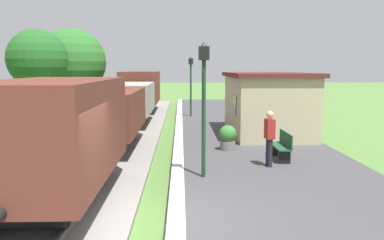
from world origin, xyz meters
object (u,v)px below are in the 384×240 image
bench_near_hut (282,145)px  tree_field_distant (73,62)px  lamp_post_far (191,75)px  tree_field_left (37,59)px  potted_planter (228,137)px  freight_train (120,104)px  lamp_post_near (204,84)px  person_waiting (269,136)px  station_hut (267,103)px

bench_near_hut → tree_field_distant: 19.89m
lamp_post_far → tree_field_left: bearing=-172.4°
bench_near_hut → potted_planter: bearing=135.6°
freight_train → lamp_post_near: size_ratio=7.03×
lamp_post_near → lamp_post_far: 13.85m
lamp_post_near → person_waiting: bearing=28.7°
bench_near_hut → person_waiting: bearing=-124.9°
lamp_post_far → tree_field_distant: 9.52m
person_waiting → lamp_post_far: 12.99m
tree_field_left → freight_train: bearing=-39.6°
potted_planter → tree_field_distant: 17.72m
bench_near_hut → tree_field_left: (-11.57, 10.62, 3.01)m
lamp_post_far → station_hut: bearing=-63.9°
bench_near_hut → person_waiting: person_waiting is taller
station_hut → tree_field_left: (-12.15, 5.51, 2.08)m
person_waiting → tree_field_distant: tree_field_distant is taller
person_waiting → tree_field_distant: 20.25m
station_hut → lamp_post_far: size_ratio=1.57×
lamp_post_near → tree_field_left: 15.49m
potted_planter → lamp_post_far: size_ratio=0.25×
station_hut → person_waiting: size_ratio=3.39×
freight_train → tree_field_distant: 11.38m
potted_planter → person_waiting: bearing=-68.5°
person_waiting → potted_planter: 2.71m
bench_near_hut → lamp_post_far: bearing=102.9°
freight_train → station_hut: bearing=-9.0°
person_waiting → lamp_post_far: bearing=-86.6°
person_waiting → tree_field_left: size_ratio=0.31×
tree_field_distant → person_waiting: bearing=-58.7°
bench_near_hut → lamp_post_far: (-2.70, 11.81, 2.08)m
person_waiting → potted_planter: bearing=-74.4°
person_waiting → potted_planter: person_waiting is taller
potted_planter → tree_field_left: 13.79m
station_hut → lamp_post_near: lamp_post_near is taller
person_waiting → tree_field_left: bearing=-52.4°
potted_planter → tree_field_left: tree_field_left is taller
station_hut → lamp_post_far: lamp_post_far is taller
lamp_post_far → tree_field_left: tree_field_left is taller
freight_train → person_waiting: size_ratio=15.20×
freight_train → tree_field_left: 7.28m
station_hut → lamp_post_near: 7.95m
freight_train → lamp_post_far: bearing=58.0°
tree_field_left → lamp_post_near: bearing=-55.0°
freight_train → person_waiting: (5.59, -7.09, -0.37)m
person_waiting → bench_near_hut: bearing=-130.7°
lamp_post_far → potted_planter: bearing=-83.9°
person_waiting → tree_field_left: (-10.94, 11.53, 2.55)m
tree_field_left → lamp_post_far: bearing=7.6°
freight_train → bench_near_hut: freight_train is taller
station_hut → freight_train: bearing=171.0°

